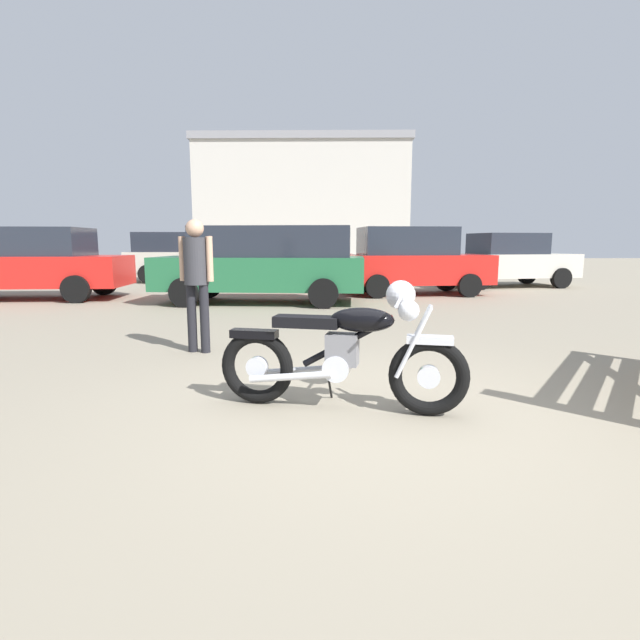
# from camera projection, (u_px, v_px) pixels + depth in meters

# --- Properties ---
(ground_plane) EXTENTS (80.00, 80.00, 0.00)m
(ground_plane) POSITION_uv_depth(u_px,v_px,m) (377.00, 412.00, 4.00)
(ground_plane) COLOR gray
(vintage_motorcycle) EXTENTS (2.04, 0.73, 1.07)m
(vintage_motorcycle) POSITION_uv_depth(u_px,v_px,m) (347.00, 351.00, 4.03)
(vintage_motorcycle) COLOR black
(vintage_motorcycle) RESTS_ON ground_plane
(bystander) EXTENTS (0.44, 0.30, 1.66)m
(bystander) POSITION_uv_depth(u_px,v_px,m) (196.00, 272.00, 6.06)
(bystander) COLOR black
(bystander) RESTS_ON ground_plane
(red_hatchback_near) EXTENTS (4.29, 2.10, 1.67)m
(red_hatchback_near) POSITION_uv_depth(u_px,v_px,m) (285.00, 260.00, 15.12)
(red_hatchback_near) COLOR black
(red_hatchback_near) RESTS_ON ground_plane
(white_estate_far) EXTENTS (4.02, 2.06, 1.78)m
(white_estate_far) POSITION_uv_depth(u_px,v_px,m) (412.00, 260.00, 13.02)
(white_estate_far) COLOR black
(white_estate_far) RESTS_ON ground_plane
(blue_hatchback_right) EXTENTS (4.76, 2.10, 1.74)m
(blue_hatchback_right) POSITION_uv_depth(u_px,v_px,m) (21.00, 261.00, 11.91)
(blue_hatchback_right) COLOR black
(blue_hatchback_right) RESTS_ON ground_plane
(pale_sedan_back) EXTENTS (4.73, 2.04, 1.74)m
(pale_sedan_back) POSITION_uv_depth(u_px,v_px,m) (194.00, 255.00, 17.51)
(pale_sedan_back) COLOR black
(pale_sedan_back) RESTS_ON ground_plane
(dark_sedan_left) EXTENTS (4.85, 2.33, 1.74)m
(dark_sedan_left) POSITION_uv_depth(u_px,v_px,m) (265.00, 262.00, 11.17)
(dark_sedan_left) COLOR black
(dark_sedan_left) RESTS_ON ground_plane
(silver_sedan_mid) EXTENTS (4.42, 2.43, 1.67)m
(silver_sedan_mid) POSITION_uv_depth(u_px,v_px,m) (506.00, 260.00, 15.38)
(silver_sedan_mid) COLOR black
(silver_sedan_mid) RESTS_ON ground_plane
(industrial_building) EXTENTS (15.91, 14.71, 8.76)m
(industrial_building) POSITION_uv_depth(u_px,v_px,m) (306.00, 206.00, 39.89)
(industrial_building) COLOR beige
(industrial_building) RESTS_ON ground_plane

